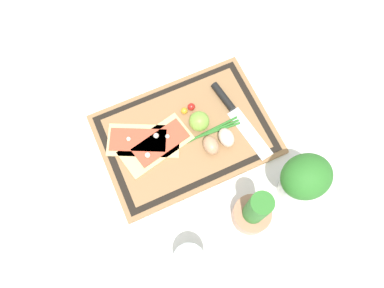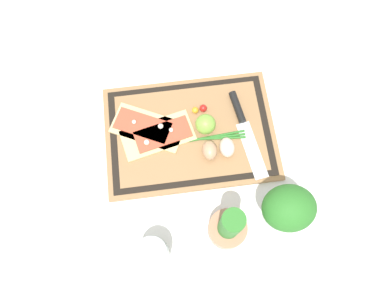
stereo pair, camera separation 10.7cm
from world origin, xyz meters
name	(u,v)px [view 1 (the left image)]	position (x,y,z in m)	size (l,w,h in m)	color
ground_plane	(186,135)	(0.00, 0.00, 0.00)	(6.00, 6.00, 0.00)	white
cutting_board	(186,134)	(0.00, 0.00, 0.01)	(0.50, 0.35, 0.02)	#997047
pizza_slice_near	(142,140)	(0.12, -0.03, 0.02)	(0.23, 0.18, 0.02)	#DBBC7F
pizza_slice_far	(157,145)	(0.09, 0.00, 0.02)	(0.23, 0.14, 0.02)	#DBBC7F
knife	(231,108)	(-0.16, -0.02, 0.03)	(0.07, 0.28, 0.02)	silver
egg_brown	(211,145)	(-0.05, 0.07, 0.04)	(0.04, 0.06, 0.04)	tan
egg_pink	(226,137)	(-0.10, 0.07, 0.04)	(0.04, 0.06, 0.04)	beige
lime	(199,121)	(-0.05, -0.01, 0.05)	(0.06, 0.06, 0.06)	#7FB742
cherry_tomato_red	(191,107)	(-0.05, -0.07, 0.03)	(0.02, 0.02, 0.02)	red
cherry_tomato_yellow	(184,111)	(-0.02, -0.06, 0.03)	(0.02, 0.02, 0.02)	gold
scallion_bunch	(197,137)	(-0.02, 0.03, 0.02)	(0.27, 0.03, 0.01)	#2D7528
herb_pot	(254,212)	(-0.06, 0.29, 0.07)	(0.10, 0.10, 0.20)	#AD7A5B
sauce_jar	(189,261)	(0.14, 0.33, 0.04)	(0.08, 0.08, 0.10)	silver
herb_glass	(303,179)	(-0.20, 0.27, 0.12)	(0.13, 0.12, 0.20)	silver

